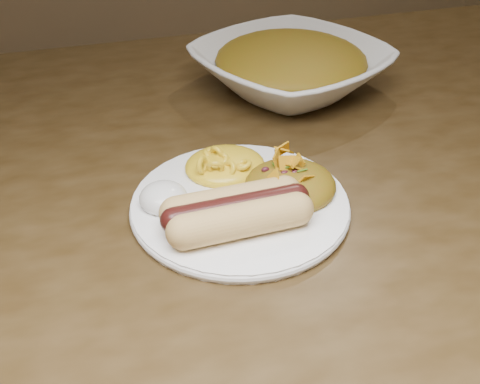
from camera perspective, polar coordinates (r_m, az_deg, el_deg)
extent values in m
cube|color=#43311A|center=(0.66, -12.00, -0.46)|extent=(1.60, 0.90, 0.04)
cylinder|color=#43311A|center=(1.40, 18.59, 0.54)|extent=(0.07, 0.07, 0.71)
cylinder|color=white|center=(0.59, 0.00, -1.26)|extent=(0.28, 0.28, 0.01)
cylinder|color=tan|center=(0.53, 0.14, -2.95)|extent=(0.11, 0.04, 0.03)
cylinder|color=tan|center=(0.56, -0.81, -1.00)|extent=(0.11, 0.04, 0.03)
cylinder|color=#421612|center=(0.54, -0.35, -1.62)|extent=(0.13, 0.03, 0.03)
ellipsoid|color=yellow|center=(0.63, -1.55, 3.72)|extent=(0.11, 0.10, 0.04)
ellipsoid|color=white|center=(0.58, -7.84, -0.01)|extent=(0.06, 0.06, 0.03)
ellipsoid|color=#A4310E|center=(0.60, 5.15, 1.17)|extent=(0.10, 0.09, 0.04)
imported|color=silver|center=(0.84, 5.15, 12.33)|extent=(0.35, 0.35, 0.06)
ellipsoid|color=#A4310E|center=(0.84, 5.21, 13.45)|extent=(0.29, 0.29, 0.05)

